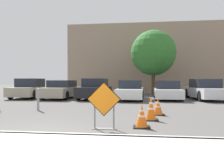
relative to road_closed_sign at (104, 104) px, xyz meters
The scene contains 16 objects.
ground_plane 9.02m from the road_closed_sign, 99.34° to the left, with size 96.00×96.00×0.00m, color #565451.
sidewalk_strip 2.89m from the road_closed_sign, 121.19° to the right, with size 26.49×2.56×0.14m.
curb_lip 1.96m from the road_closed_sign, 142.24° to the right, with size 26.49×0.20×0.14m.
road_closed_sign is the anchor object (origin of this frame).
traffic_cone_nearest 1.20m from the road_closed_sign, 19.81° to the left, with size 0.49×0.49×0.68m.
traffic_cone_second 2.16m from the road_closed_sign, 48.95° to the left, with size 0.51×0.51×0.81m.
traffic_cone_third 3.35m from the road_closed_sign, 58.26° to the left, with size 0.54×0.54×0.66m.
parked_car_nearest 12.72m from the road_closed_sign, 126.30° to the left, with size 2.14×4.35×1.52m.
parked_car_second 11.24m from the road_closed_sign, 115.72° to the left, with size 2.00×4.68×1.39m.
parked_car_third 10.14m from the road_closed_sign, 102.68° to the left, with size 2.04×4.30×1.52m.
parked_car_fourth 9.72m from the road_closed_sign, 87.50° to the left, with size 1.94×4.71×1.38m.
parked_car_fifth 10.77m from the road_closed_sign, 73.41° to the left, with size 2.06×4.77×1.35m.
parked_car_sixth 11.71m from the road_closed_sign, 60.76° to the left, with size 2.12×4.78×1.48m.
bollard_nearest 5.01m from the road_closed_sign, 136.21° to the left, with size 0.12×0.12×1.02m.
building_facade_backdrop 20.79m from the road_closed_sign, 85.23° to the left, with size 17.48×5.00×7.70m.
street_tree_behind_lot 14.69m from the road_closed_sign, 80.65° to the left, with size 4.10×4.10×5.94m.
Camera 1 is at (2.42, -4.94, 1.40)m, focal length 35.00 mm.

